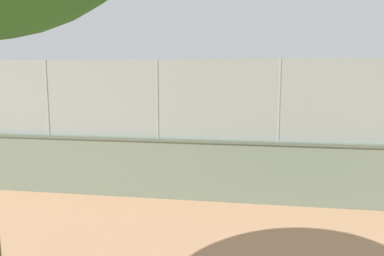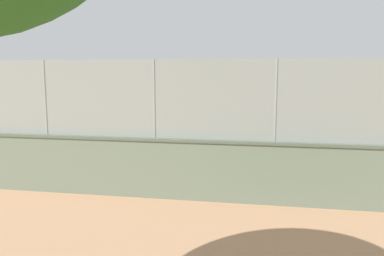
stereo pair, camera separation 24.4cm
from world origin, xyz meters
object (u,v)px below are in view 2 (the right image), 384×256
player_crossing_court (202,115)px  courtside_bench (339,171)px  sports_ball (212,110)px  player_at_service_line (163,118)px  spare_ball_by_wall (304,191)px

player_crossing_court → courtside_bench: player_crossing_court is taller
player_crossing_court → sports_ball: 2.13m
player_at_service_line → sports_ball: size_ratio=7.99×
player_at_service_line → spare_ball_by_wall: player_at_service_line is taller
sports_ball → courtside_bench: size_ratio=0.12×
player_crossing_court → sports_ball: size_ratio=8.76×
player_crossing_court → courtside_bench: size_ratio=1.02×
courtside_bench → player_at_service_line: bearing=-48.9°
sports_ball → spare_ball_by_wall: sports_ball is taller
player_at_service_line → spare_ball_by_wall: size_ratio=14.87×
player_crossing_court → spare_ball_by_wall: (-4.77, 11.03, -0.92)m
player_at_service_line → sports_ball: 3.29m
player_at_service_line → courtside_bench: bearing=131.1°
player_at_service_line → courtside_bench: (-8.11, 9.30, -0.41)m
sports_ball → courtside_bench: 9.65m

